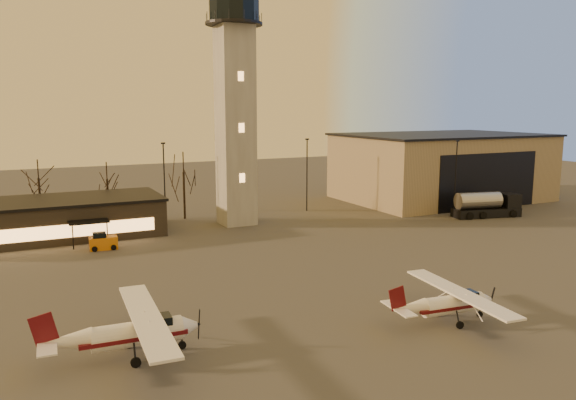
{
  "coord_description": "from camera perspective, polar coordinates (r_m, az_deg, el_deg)",
  "views": [
    {
      "loc": [
        -24.35,
        -34.75,
        14.44
      ],
      "look_at": [
        -1.14,
        13.0,
        5.62
      ],
      "focal_mm": 35.0,
      "sensor_mm": 36.0,
      "label": 1
    }
  ],
  "objects": [
    {
      "name": "cessna_rear",
      "position": [
        34.8,
        -14.79,
        -13.31
      ],
      "size": [
        9.84,
        12.44,
        3.43
      ],
      "rotation": [
        0.0,
        0.0,
        -0.05
      ],
      "color": "white",
      "rests_on": "ground"
    },
    {
      "name": "light_poles",
      "position": [
        70.87,
        -5.18,
        2.07
      ],
      "size": [
        58.5,
        12.25,
        10.14
      ],
      "color": "black",
      "rests_on": "ground"
    },
    {
      "name": "cessna_front",
      "position": [
        40.38,
        16.55,
        -10.38
      ],
      "size": [
        8.67,
        10.94,
        3.0
      ],
      "rotation": [
        0.0,
        0.0,
        -0.1
      ],
      "color": "white",
      "rests_on": "ground"
    },
    {
      "name": "ground",
      "position": [
        44.82,
        8.73,
        -9.48
      ],
      "size": [
        220.0,
        220.0,
        0.0
      ],
      "primitive_type": "plane",
      "color": "#43403E",
      "rests_on": "ground"
    },
    {
      "name": "fuel_truck",
      "position": [
        79.01,
        19.49,
        -0.67
      ],
      "size": [
        9.4,
        4.49,
        3.36
      ],
      "rotation": [
        0.0,
        0.0,
        -0.21
      ],
      "color": "black",
      "rests_on": "ground"
    },
    {
      "name": "control_tower",
      "position": [
        69.2,
        -5.41,
        10.95
      ],
      "size": [
        6.8,
        6.8,
        32.6
      ],
      "color": "gray",
      "rests_on": "ground"
    },
    {
      "name": "terminal",
      "position": [
        67.89,
        -23.49,
        -1.78
      ],
      "size": [
        25.4,
        12.2,
        4.3
      ],
      "color": "black",
      "rests_on": "ground"
    },
    {
      "name": "hangar",
      "position": [
        91.93,
        15.31,
        3.3
      ],
      "size": [
        30.6,
        20.6,
        10.3
      ],
      "color": "#9C8766",
      "rests_on": "ground"
    },
    {
      "name": "service_cart",
      "position": [
        60.76,
        -18.29,
        -4.16
      ],
      "size": [
        2.87,
        1.94,
        1.75
      ],
      "rotation": [
        0.0,
        0.0,
        -0.08
      ],
      "color": "orange",
      "rests_on": "ground"
    },
    {
      "name": "tree_row",
      "position": [
        75.15,
        -17.62,
        2.49
      ],
      "size": [
        37.2,
        9.2,
        8.8
      ],
      "color": "black",
      "rests_on": "ground"
    }
  ]
}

